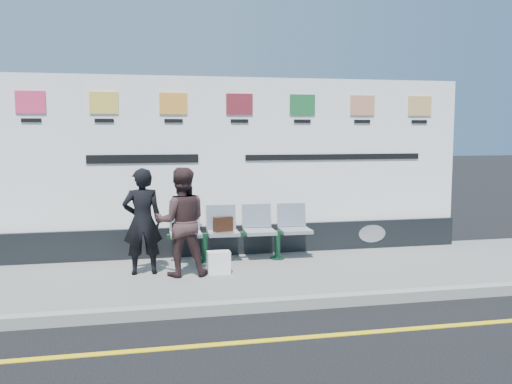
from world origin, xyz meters
TOP-DOWN VIEW (x-y plane):
  - ground at (0.00, 0.00)m, footprint 80.00×80.00m
  - pavement at (0.00, 2.50)m, footprint 14.00×3.00m
  - kerb at (0.00, 1.00)m, footprint 14.00×0.18m
  - yellow_line at (0.00, 0.00)m, footprint 14.00×0.10m
  - billboard at (0.50, 3.85)m, footprint 8.00×0.30m
  - bench at (0.43, 3.27)m, footprint 2.31×0.65m
  - woman_left at (-1.15, 2.72)m, footprint 0.59×0.39m
  - woman_right at (-0.60, 2.51)m, footprint 0.80×0.63m
  - handbag_brown at (0.13, 3.28)m, footprint 0.33×0.20m
  - carrier_bag_white at (-0.06, 2.49)m, footprint 0.33×0.20m

SIDE VIEW (x-z plane):
  - ground at x=0.00m, z-range 0.00..0.00m
  - yellow_line at x=0.00m, z-range 0.00..0.01m
  - pavement at x=0.00m, z-range 0.00..0.12m
  - kerb at x=0.00m, z-range 0.00..0.14m
  - carrier_bag_white at x=-0.06m, z-range 0.12..0.45m
  - bench at x=0.43m, z-range 0.12..0.61m
  - handbag_brown at x=0.13m, z-range 0.61..0.85m
  - woman_left at x=-1.15m, z-range 0.12..1.69m
  - woman_right at x=-0.60m, z-range 0.12..1.70m
  - billboard at x=0.50m, z-range -0.08..2.92m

